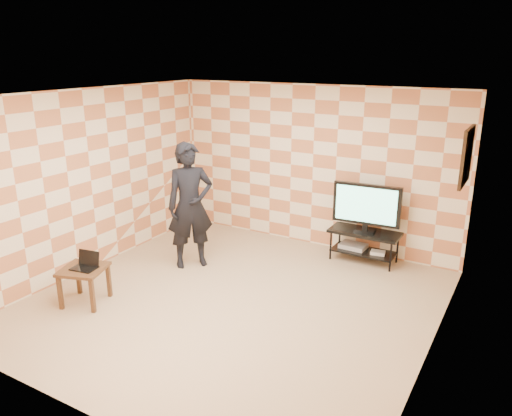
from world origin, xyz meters
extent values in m
plane|color=tan|center=(0.00, 0.00, 0.00)|extent=(5.00, 5.00, 0.00)
cube|color=beige|center=(0.00, 2.50, 1.35)|extent=(5.00, 0.02, 2.70)
cube|color=beige|center=(0.00, -2.50, 1.35)|extent=(5.00, 0.02, 2.70)
cube|color=beige|center=(-2.50, 0.00, 1.35)|extent=(0.02, 5.00, 2.70)
cube|color=beige|center=(2.50, 0.00, 1.35)|extent=(0.02, 5.00, 2.70)
cube|color=white|center=(0.00, 0.00, 2.70)|extent=(5.00, 5.00, 0.02)
cube|color=black|center=(2.47, 1.55, 1.95)|extent=(0.04, 0.72, 0.72)
cube|color=black|center=(2.47, 1.55, 1.95)|extent=(0.04, 0.03, 0.68)
cube|color=black|center=(2.47, 1.55, 1.95)|extent=(0.04, 0.68, 0.03)
cube|color=black|center=(1.05, 2.19, 0.48)|extent=(1.09, 0.49, 0.04)
cube|color=black|center=(1.05, 2.19, 0.16)|extent=(0.98, 0.44, 0.03)
cylinder|color=black|center=(0.57, 1.99, 0.25)|extent=(0.03, 0.03, 0.50)
cylinder|color=black|center=(0.57, 2.39, 0.25)|extent=(0.03, 0.03, 0.50)
cylinder|color=black|center=(1.54, 1.99, 0.25)|extent=(0.03, 0.03, 0.50)
cylinder|color=black|center=(1.54, 2.39, 0.25)|extent=(0.03, 0.03, 0.50)
cube|color=black|center=(1.05, 2.19, 0.52)|extent=(0.32, 0.22, 0.03)
cube|color=black|center=(1.05, 2.19, 0.58)|extent=(0.08, 0.06, 0.09)
cube|color=black|center=(1.05, 2.19, 0.94)|extent=(1.05, 0.14, 0.64)
cube|color=#7BEFCB|center=(1.05, 2.15, 0.94)|extent=(0.94, 0.08, 0.55)
cube|color=#AFAFB1|center=(0.87, 2.22, 0.21)|extent=(0.42, 0.31, 0.07)
cube|color=silver|center=(1.29, 2.16, 0.20)|extent=(0.24, 0.19, 0.05)
cube|color=#3B2213|center=(-1.69, -0.99, 0.48)|extent=(0.68, 0.68, 0.04)
cube|color=#3B2213|center=(-1.82, -1.28, 0.23)|extent=(0.06, 0.06, 0.46)
cube|color=#3B2213|center=(-1.97, -0.85, 0.23)|extent=(0.06, 0.06, 0.46)
cube|color=#3B2213|center=(-1.40, -1.13, 0.23)|extent=(0.06, 0.06, 0.46)
cube|color=#3B2213|center=(-1.55, -0.71, 0.23)|extent=(0.06, 0.06, 0.46)
cube|color=black|center=(-1.65, -1.00, 0.51)|extent=(0.35, 0.27, 0.02)
cube|color=black|center=(-1.67, -0.89, 0.61)|extent=(0.32, 0.11, 0.20)
imported|color=black|center=(-1.22, 0.72, 0.96)|extent=(0.81, 0.83, 1.93)
camera|label=1|loc=(3.24, -5.02, 3.19)|focal=35.00mm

